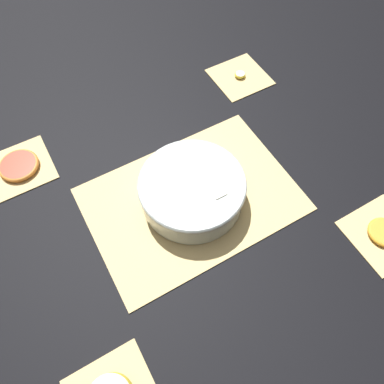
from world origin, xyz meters
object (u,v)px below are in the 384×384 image
(orange_slice_whole, at_px, (384,232))
(banana_coin_single, at_px, (240,75))
(fruit_salad_bowl, at_px, (192,189))
(grapefruit_slice, at_px, (19,165))

(orange_slice_whole, bearing_deg, banana_coin_single, 90.00)
(fruit_salad_bowl, xyz_separation_m, grapefruit_slice, (-0.33, 0.30, -0.04))
(fruit_salad_bowl, bearing_deg, orange_slice_whole, -41.55)
(banana_coin_single, distance_m, grapefruit_slice, 0.67)
(orange_slice_whole, distance_m, grapefruit_slice, 0.89)
(banana_coin_single, bearing_deg, fruit_salad_bowl, -138.43)
(banana_coin_single, bearing_deg, grapefruit_slice, 180.00)
(fruit_salad_bowl, xyz_separation_m, banana_coin_single, (0.33, 0.30, -0.04))
(fruit_salad_bowl, height_order, banana_coin_single, fruit_salad_bowl)
(fruit_salad_bowl, bearing_deg, banana_coin_single, 41.57)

